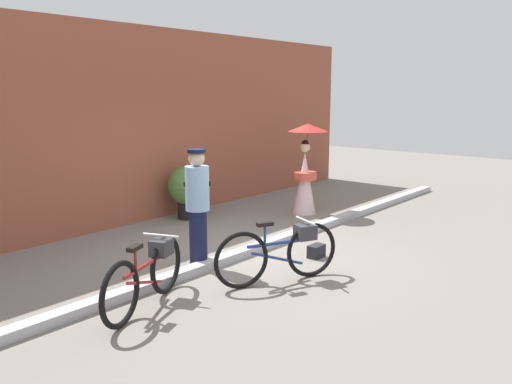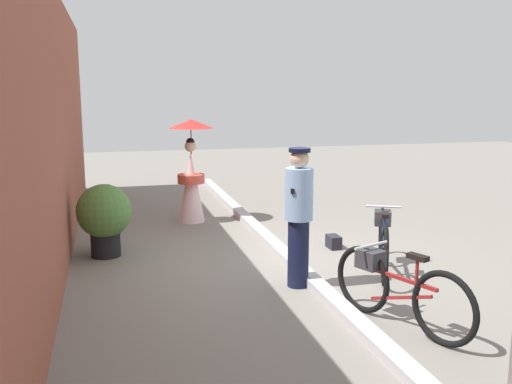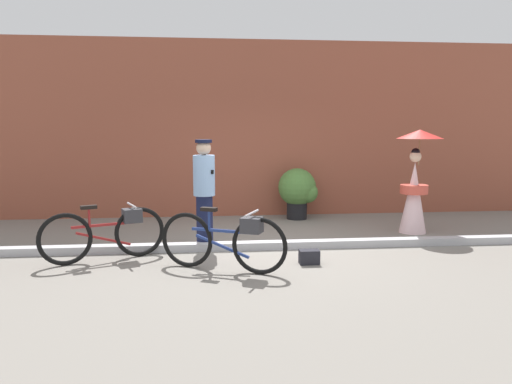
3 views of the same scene
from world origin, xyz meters
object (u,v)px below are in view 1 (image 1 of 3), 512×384
potted_plant_by_door (189,188)px  backpack_on_pavement (317,251)px  bicycle_far_side (281,251)px  person_officer (198,205)px  bicycle_near_officer (147,273)px  person_with_parasol (305,169)px

potted_plant_by_door → backpack_on_pavement: potted_plant_by_door is taller
bicycle_far_side → person_officer: (-0.29, 1.29, 0.49)m
person_officer → bicycle_far_side: bearing=-77.4°
bicycle_near_officer → bicycle_far_side: bearing=-22.7°
person_with_parasol → potted_plant_by_door: 2.41m
bicycle_far_side → person_with_parasol: bearing=30.5°
person_officer → person_with_parasol: bearing=11.5°
person_officer → backpack_on_pavement: person_officer is taller
bicycle_near_officer → potted_plant_by_door: bearing=40.9°
bicycle_far_side → person_officer: bearing=102.6°
bicycle_near_officer → person_with_parasol: (5.17, 1.36, 0.53)m
bicycle_near_officer → person_officer: person_officer is taller
bicycle_near_officer → bicycle_far_side: bicycle_far_side is taller
bicycle_near_officer → bicycle_far_side: size_ratio=1.01×
bicycle_far_side → person_officer: 1.41m
backpack_on_pavement → person_with_parasol: bearing=38.5°
person_with_parasol → backpack_on_pavement: size_ratio=6.67×
person_with_parasol → person_officer: bearing=-168.5°
person_with_parasol → potted_plant_by_door: size_ratio=1.76×
backpack_on_pavement → bicycle_near_officer: bearing=170.3°
bicycle_near_officer → backpack_on_pavement: (2.85, -0.48, -0.31)m
potted_plant_by_door → person_officer: bearing=-130.2°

